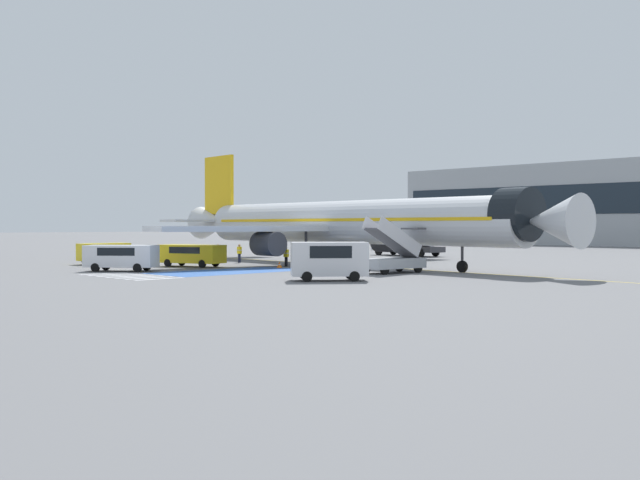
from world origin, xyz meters
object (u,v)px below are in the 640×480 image
Objects in this scene: service_van_0 at (121,255)px; boarding_stairs_forward at (393,259)px; ground_crew_0 at (286,255)px; ground_crew_1 at (218,251)px; service_van_2 at (104,251)px; airliner at (340,222)px; service_van_3 at (192,253)px; fuel_tanker at (408,239)px; service_van_1 at (329,258)px; traffic_cone_0 at (279,265)px; terminal_building at (594,204)px; ground_crew_2 at (239,252)px.

boarding_stairs_forward is at bearing 90.74° from service_van_0.
ground_crew_0 reaches higher than ground_crew_1.
service_van_2 is 2.77× the size of ground_crew_1.
service_van_3 is at bearing -27.15° from airliner.
service_van_0 is at bearing -21.26° from service_van_2.
service_van_0 is 17.28m from ground_crew_1.
fuel_tanker is at bearing 145.28° from service_van_0.
fuel_tanker reaches higher than service_van_3.
service_van_3 is (-6.63, -10.71, -2.56)m from airliner.
service_van_0 is 3.35× the size of ground_crew_1.
airliner is 18.45m from service_van_1.
service_van_2 is 11.14m from ground_crew_1.
airliner is at bearing 42.33° from service_van_2.
boarding_stairs_forward reaches higher than ground_crew_1.
traffic_cone_0 is (13.38, -3.92, -0.65)m from ground_crew_1.
terminal_building is at bearing 10.29° from fuel_tanker.
ground_crew_1 is 4.80m from ground_crew_2.
ground_crew_2 is (-3.71, 14.03, -0.21)m from service_van_0.
fuel_tanker is 0.13× the size of terminal_building.
boarding_stairs_forward is 10.66× the size of traffic_cone_0.
boarding_stairs_forward is 1.22× the size of service_van_2.
boarding_stairs_forward reaches higher than ground_crew_2.
boarding_stairs_forward reaches higher than ground_crew_0.
service_van_3 is at bearing 46.67° from ground_crew_0.
ground_crew_2 is (-7.45, 0.98, 0.04)m from ground_crew_0.
service_van_1 is at bearing -27.43° from ground_crew_2.
fuel_tanker is 26.82m from traffic_cone_0.
fuel_tanker is 1.90× the size of service_van_1.
boarding_stairs_forward is 0.08× the size of terminal_building.
traffic_cone_0 is at bearing -169.82° from service_van_1.
airliner is at bearing -152.77° from fuel_tanker.
terminal_building is (-8.02, 93.63, 5.81)m from service_van_0.
ground_crew_2 is at bearing -61.95° from airliner.
ground_crew_2 is (4.68, -1.08, 0.06)m from ground_crew_1.
service_van_2 is 9.40m from service_van_3.
service_van_0 is at bearing -85.11° from terminal_building.
service_van_3 is 3.48× the size of ground_crew_2.
boarding_stairs_forward is 1.10× the size of service_van_1.
service_van_1 is at bearing 46.38° from airliner.
ground_crew_0 is 7.51m from ground_crew_2.
service_van_2 is 0.75× the size of service_van_3.
service_van_2 is 16.82m from traffic_cone_0.
traffic_cone_0 is (6.36, 3.98, -0.85)m from service_van_3.
service_van_2 is at bearing -90.64° from service_van_3.
service_van_1 is 14.31m from traffic_cone_0.
traffic_cone_0 is at bearing -158.80° from fuel_tanker.
service_van_0 is 3.17× the size of ground_crew_2.
ground_crew_0 is at bearing 125.33° from service_van_0.
ground_crew_2 is at bearing -165.52° from service_van_1.
service_van_1 is 19.06m from service_van_3.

